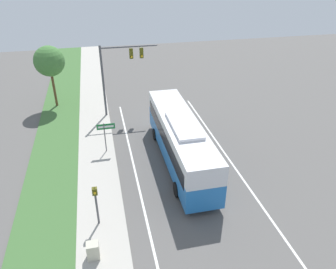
{
  "coord_description": "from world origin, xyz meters",
  "views": [
    {
      "loc": [
        -5.52,
        -15.81,
        13.82
      ],
      "look_at": [
        -0.83,
        4.98,
        1.9
      ],
      "focal_mm": 35.0,
      "sensor_mm": 36.0,
      "label": 1
    }
  ],
  "objects_px": {
    "bus": "(180,138)",
    "signal_gantry": "(118,67)",
    "utility_cabinet": "(93,251)",
    "street_sign": "(105,132)",
    "pedestrian_signal": "(96,200)"
  },
  "relations": [
    {
      "from": "street_sign",
      "to": "utility_cabinet",
      "type": "bearing_deg",
      "value": -97.31
    },
    {
      "from": "signal_gantry",
      "to": "utility_cabinet",
      "type": "relative_size",
      "value": 7.04
    },
    {
      "from": "bus",
      "to": "street_sign",
      "type": "distance_m",
      "value": 5.83
    },
    {
      "from": "street_sign",
      "to": "utility_cabinet",
      "type": "xyz_separation_m",
      "value": [
        -1.31,
        -10.25,
        -1.23
      ]
    },
    {
      "from": "signal_gantry",
      "to": "utility_cabinet",
      "type": "height_order",
      "value": "signal_gantry"
    },
    {
      "from": "signal_gantry",
      "to": "street_sign",
      "type": "height_order",
      "value": "signal_gantry"
    },
    {
      "from": "utility_cabinet",
      "to": "pedestrian_signal",
      "type": "bearing_deg",
      "value": 81.88
    },
    {
      "from": "street_sign",
      "to": "pedestrian_signal",
      "type": "bearing_deg",
      "value": -97.06
    },
    {
      "from": "bus",
      "to": "signal_gantry",
      "type": "distance_m",
      "value": 10.23
    },
    {
      "from": "bus",
      "to": "pedestrian_signal",
      "type": "xyz_separation_m",
      "value": [
        -6.18,
        -5.23,
        -0.21
      ]
    },
    {
      "from": "signal_gantry",
      "to": "street_sign",
      "type": "bearing_deg",
      "value": -105.06
    },
    {
      "from": "utility_cabinet",
      "to": "bus",
      "type": "bearing_deg",
      "value": 49.52
    },
    {
      "from": "bus",
      "to": "street_sign",
      "type": "relative_size",
      "value": 4.71
    },
    {
      "from": "pedestrian_signal",
      "to": "utility_cabinet",
      "type": "bearing_deg",
      "value": -98.12
    },
    {
      "from": "bus",
      "to": "utility_cabinet",
      "type": "height_order",
      "value": "bus"
    }
  ]
}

